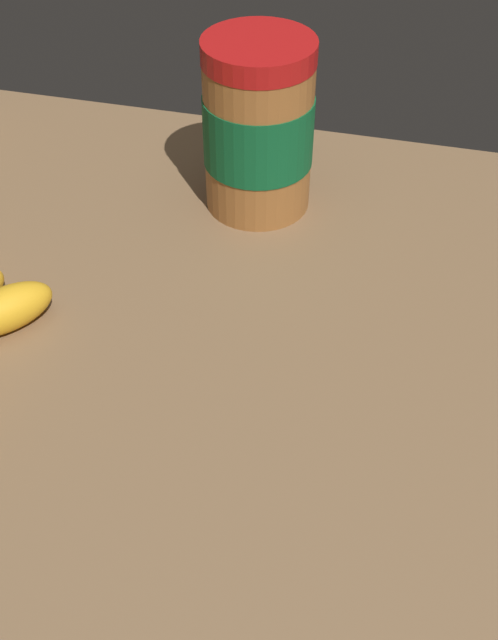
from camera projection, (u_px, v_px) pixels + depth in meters
The scene contains 2 objects.
ground_plane at pixel (226, 384), 62.56cm from camera, with size 98.49×73.81×4.19cm, color brown.
peanut_butter_jar at pixel (258, 128), 71.62cm from camera, with size 10.14×10.14×16.25cm.
Camera 1 is at (11.98, -40.29, 44.55)cm, focal length 44.33 mm.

